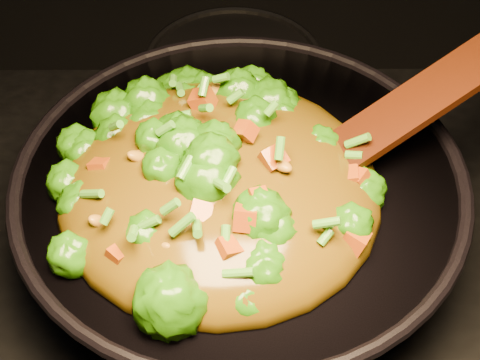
{
  "coord_description": "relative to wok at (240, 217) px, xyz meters",
  "views": [
    {
      "loc": [
        0.1,
        -0.39,
        1.57
      ],
      "look_at": [
        0.11,
        0.13,
        1.01
      ],
      "focal_mm": 55.0,
      "sensor_mm": 36.0,
      "label": 1
    }
  ],
  "objects": [
    {
      "name": "wok",
      "position": [
        0.0,
        0.0,
        0.0
      ],
      "size": [
        0.53,
        0.53,
        0.13
      ],
      "primitive_type": null,
      "rotation": [
        0.0,
        0.0,
        0.18
      ],
      "color": "black",
      "rests_on": "stovetop"
    },
    {
      "name": "stir_fry",
      "position": [
        -0.02,
        -0.02,
        0.12
      ],
      "size": [
        0.39,
        0.39,
        0.11
      ],
      "primitive_type": null,
      "rotation": [
        0.0,
        0.0,
        0.27
      ],
      "color": "#2B7708",
      "rests_on": "wok"
    },
    {
      "name": "spatula",
      "position": [
        0.15,
        0.03,
        0.12
      ],
      "size": [
        0.31,
        0.19,
        0.14
      ],
      "primitive_type": "cube",
      "rotation": [
        0.0,
        -0.38,
        0.45
      ],
      "color": "black",
      "rests_on": "wok"
    },
    {
      "name": "back_pot",
      "position": [
        -0.01,
        0.2,
        -0.0
      ],
      "size": [
        0.26,
        0.26,
        0.12
      ],
      "primitive_type": "cylinder",
      "rotation": [
        0.0,
        0.0,
        -0.27
      ],
      "color": "black",
      "rests_on": "stovetop"
    }
  ]
}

